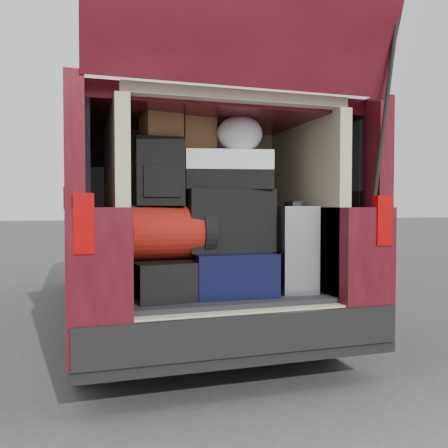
{
  "coord_description": "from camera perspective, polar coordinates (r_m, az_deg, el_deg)",
  "views": [
    {
      "loc": [
        -0.89,
        -2.76,
        1.1
      ],
      "look_at": [
        0.03,
        0.2,
        0.99
      ],
      "focal_mm": 38.0,
      "sensor_mm": 36.0,
      "label": 1
    }
  ],
  "objects": [
    {
      "name": "load_floor",
      "position": [
        3.27,
        -0.91,
        -12.58
      ],
      "size": [
        1.24,
        1.05,
        0.55
      ],
      "primitive_type": "cube",
      "color": "black",
      "rests_on": "ground"
    },
    {
      "name": "black_hardshell",
      "position": [
        2.98,
        -7.5,
        -6.41
      ],
      "size": [
        0.48,
        0.61,
        0.23
      ],
      "primitive_type": "cube",
      "rotation": [
        0.0,
        0.0,
        0.12
      ],
      "color": "black",
      "rests_on": "load_floor"
    },
    {
      "name": "plastic_bag_center",
      "position": [
        3.14,
        1.92,
        10.8
      ],
      "size": [
        0.34,
        0.32,
        0.24
      ],
      "primitive_type": "ellipsoid",
      "rotation": [
        0.0,
        0.0,
        0.17
      ],
      "color": "white",
      "rests_on": "twotone_duffel"
    },
    {
      "name": "black_soft_case",
      "position": [
        3.08,
        0.47,
        0.46
      ],
      "size": [
        0.56,
        0.34,
        0.4
      ],
      "primitive_type": "cube",
      "rotation": [
        0.0,
        0.0,
        -0.02
      ],
      "color": "black",
      "rests_on": "navy_hardshell"
    },
    {
      "name": "backpack",
      "position": [
        2.96,
        -7.75,
        6.24
      ],
      "size": [
        0.3,
        0.19,
        0.42
      ],
      "primitive_type": "cube",
      "rotation": [
        0.0,
        0.0,
        -0.05
      ],
      "color": "black",
      "rests_on": "red_duffel"
    },
    {
      "name": "grocery_sack_upper",
      "position": [
        3.16,
        -3.4,
        10.6
      ],
      "size": [
        0.25,
        0.22,
        0.22
      ],
      "primitive_type": "cube",
      "rotation": [
        0.0,
        0.0,
        0.17
      ],
      "color": "brown",
      "rests_on": "twotone_duffel"
    },
    {
      "name": "minivan",
      "position": [
        4.71,
        -6.33,
        -0.31
      ],
      "size": [
        1.9,
        5.35,
        2.77
      ],
      "color": "black",
      "rests_on": "ground"
    },
    {
      "name": "grocery_sack_lower",
      "position": [
        3.05,
        -7.56,
        12.04
      ],
      "size": [
        0.26,
        0.22,
        0.21
      ],
      "primitive_type": "cube",
      "rotation": [
        0.0,
        0.0,
        0.17
      ],
      "color": "brown",
      "rests_on": "backpack"
    },
    {
      "name": "red_duffel",
      "position": [
        2.97,
        -6.5,
        -1.01
      ],
      "size": [
        0.53,
        0.36,
        0.33
      ],
      "primitive_type": "cube",
      "rotation": [
        0.0,
        0.0,
        0.06
      ],
      "color": "maroon",
      "rests_on": "black_hardshell"
    },
    {
      "name": "silver_roller",
      "position": [
        3.15,
        8.22,
        -2.94
      ],
      "size": [
        0.26,
        0.39,
        0.56
      ],
      "primitive_type": "cube",
      "rotation": [
        0.0,
        0.0,
        -0.09
      ],
      "color": "silver",
      "rests_on": "load_floor"
    },
    {
      "name": "navy_hardshell",
      "position": [
        3.1,
        0.47,
        -5.7
      ],
      "size": [
        0.53,
        0.64,
        0.27
      ],
      "primitive_type": "cube",
      "rotation": [
        0.0,
        0.0,
        -0.05
      ],
      "color": "black",
      "rests_on": "load_floor"
    },
    {
      "name": "ground",
      "position": [
        3.1,
        0.6,
        -18.73
      ],
      "size": [
        80.0,
        80.0,
        0.0
      ],
      "primitive_type": "plane",
      "color": "#37373A",
      "rests_on": "ground"
    },
    {
      "name": "twotone_duffel",
      "position": [
        3.08,
        0.5,
        6.44
      ],
      "size": [
        0.59,
        0.38,
        0.25
      ],
      "primitive_type": "cube",
      "rotation": [
        0.0,
        0.0,
        -0.19
      ],
      "color": "white",
      "rests_on": "black_soft_case"
    }
  ]
}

